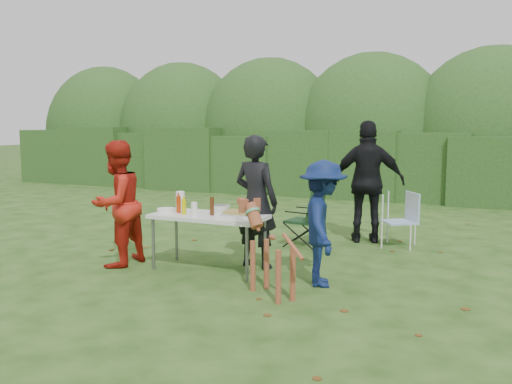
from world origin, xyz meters
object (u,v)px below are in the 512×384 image
at_px(folding_table, 209,219).
at_px(paper_towel_roll, 180,201).
at_px(dog, 272,251).
at_px(camping_chair, 304,218).
at_px(person_red_jacket, 117,204).
at_px(lawn_chair, 399,219).
at_px(person_black_puffy, 368,182).
at_px(mustard_bottle, 184,207).
at_px(child, 323,223).
at_px(person_cook, 256,202).
at_px(ketchup_bottle, 179,205).
at_px(beer_bottle, 212,206).

relative_size(folding_table, paper_towel_roll, 5.77).
distance_m(dog, camping_chair, 2.59).
distance_m(person_red_jacket, lawn_chair, 4.29).
xyz_separation_m(person_red_jacket, person_black_puffy, (2.76, 2.86, 0.14)).
bearing_deg(mustard_bottle, camping_chair, 63.74).
distance_m(child, lawn_chair, 2.54).
relative_size(person_cook, child, 1.19).
distance_m(person_cook, child, 1.16).
xyz_separation_m(camping_chair, ketchup_bottle, (-1.11, -1.90, 0.39)).
bearing_deg(ketchup_bottle, person_black_puffy, 53.14).
bearing_deg(lawn_chair, beer_bottle, 16.82).
xyz_separation_m(folding_table, mustard_bottle, (-0.31, -0.11, 0.15)).
distance_m(person_black_puffy, mustard_bottle, 3.25).
height_order(lawn_chair, ketchup_bottle, ketchup_bottle).
distance_m(child, mustard_bottle, 1.87).
distance_m(mustard_bottle, paper_towel_roll, 0.37).
distance_m(lawn_chair, mustard_bottle, 3.49).
relative_size(beer_bottle, paper_towel_roll, 0.92).
relative_size(mustard_bottle, ketchup_bottle, 0.91).
height_order(child, beer_bottle, child).
bearing_deg(lawn_chair, dog, 40.04).
xyz_separation_m(child, beer_bottle, (-1.50, 0.01, 0.11)).
bearing_deg(mustard_bottle, dog, -20.59).
xyz_separation_m(person_cook, beer_bottle, (-0.43, -0.43, -0.03)).
bearing_deg(folding_table, person_black_puffy, 59.55).
relative_size(dog, lawn_chair, 1.23).
bearing_deg(person_cook, camping_chair, -85.30).
height_order(person_black_puffy, child, person_black_puffy).
bearing_deg(person_black_puffy, ketchup_bottle, 36.17).
height_order(dog, beer_bottle, dog).
relative_size(dog, camping_chair, 1.17).
relative_size(camping_chair, mustard_bottle, 4.56).
xyz_separation_m(camping_chair, mustard_bottle, (-0.98, -1.98, 0.38)).
bearing_deg(mustard_bottle, lawn_chair, 47.24).
bearing_deg(person_black_puffy, camping_chair, 23.10).
bearing_deg(mustard_bottle, child, 2.33).
bearing_deg(ketchup_bottle, child, -0.24).
bearing_deg(beer_bottle, person_black_puffy, 60.83).
distance_m(dog, ketchup_bottle, 1.77).
relative_size(folding_table, ketchup_bottle, 6.82).
xyz_separation_m(folding_table, person_red_jacket, (-1.25, -0.29, 0.16)).
xyz_separation_m(dog, ketchup_bottle, (-1.61, 0.64, 0.34)).
bearing_deg(lawn_chair, person_cook, 18.35).
height_order(folding_table, paper_towel_roll, paper_towel_roll).
relative_size(child, beer_bottle, 6.23).
bearing_deg(person_cook, person_red_jacket, 33.14).
height_order(ketchup_bottle, paper_towel_roll, paper_towel_roll).
height_order(person_black_puffy, camping_chair, person_black_puffy).
bearing_deg(folding_table, camping_chair, 70.23).
bearing_deg(person_cook, paper_towel_roll, 24.33).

